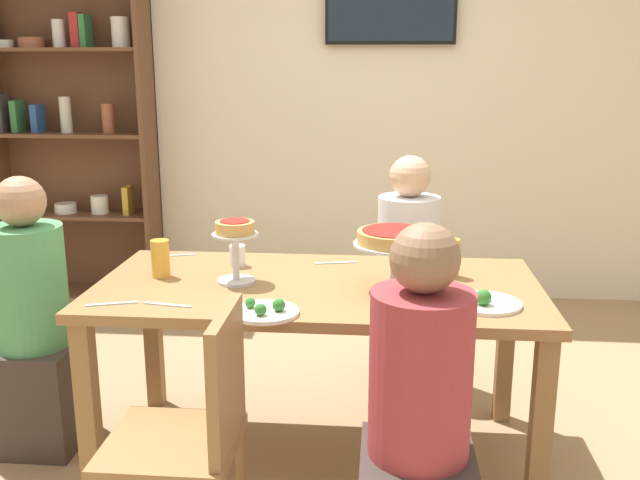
% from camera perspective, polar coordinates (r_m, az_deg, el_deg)
% --- Properties ---
extents(ground_plane, '(12.00, 12.00, 0.00)m').
position_cam_1_polar(ground_plane, '(3.07, -0.17, -16.80)').
color(ground_plane, '#9E7A56').
extents(rear_partition, '(8.00, 0.12, 2.80)m').
position_cam_1_polar(rear_partition, '(4.84, 2.28, 11.96)').
color(rear_partition, beige).
rests_on(rear_partition, ground_plane).
extents(dining_table, '(1.73, 0.86, 0.74)m').
position_cam_1_polar(dining_table, '(2.79, -0.18, -5.26)').
color(dining_table, olive).
rests_on(dining_table, ground_plane).
extents(bookshelf, '(1.10, 0.30, 2.21)m').
position_cam_1_polar(bookshelf, '(5.12, -19.39, 8.36)').
color(bookshelf, brown).
rests_on(bookshelf, ground_plane).
extents(television, '(0.83, 0.05, 0.50)m').
position_cam_1_polar(television, '(4.75, 5.74, 18.43)').
color(television, black).
extents(diner_far_right, '(0.34, 0.34, 1.15)m').
position_cam_1_polar(diner_far_right, '(3.56, 7.00, -3.80)').
color(diner_far_right, '#382D28').
rests_on(diner_far_right, ground_plane).
extents(diner_head_west, '(0.34, 0.34, 1.15)m').
position_cam_1_polar(diner_head_west, '(3.16, -22.07, -7.10)').
color(diner_head_west, '#382D28').
rests_on(diner_head_west, ground_plane).
extents(diner_near_right, '(0.34, 0.34, 1.15)m').
position_cam_1_polar(diner_near_right, '(2.20, 7.92, -15.64)').
color(diner_near_right, '#382D28').
rests_on(diner_near_right, ground_plane).
extents(chair_near_left, '(0.40, 0.40, 0.87)m').
position_cam_1_polar(chair_near_left, '(2.27, -10.20, -14.81)').
color(chair_near_left, olive).
rests_on(chair_near_left, ground_plane).
extents(deep_dish_pizza_stand, '(0.31, 0.31, 0.23)m').
position_cam_1_polar(deep_dish_pizza_stand, '(2.66, 6.04, -0.11)').
color(deep_dish_pizza_stand, silver).
rests_on(deep_dish_pizza_stand, dining_table).
extents(personal_pizza_stand, '(0.18, 0.18, 0.25)m').
position_cam_1_polar(personal_pizza_stand, '(2.75, -6.85, 0.10)').
color(personal_pizza_stand, silver).
rests_on(personal_pizza_stand, dining_table).
extents(salad_plate_near_diner, '(0.25, 0.25, 0.07)m').
position_cam_1_polar(salad_plate_near_diner, '(2.58, 13.17, -4.88)').
color(salad_plate_near_diner, white).
rests_on(salad_plate_near_diner, dining_table).
extents(salad_plate_far_diner, '(0.23, 0.23, 0.06)m').
position_cam_1_polar(salad_plate_far_diner, '(2.43, -4.35, -5.68)').
color(salad_plate_far_diner, white).
rests_on(salad_plate_far_diner, dining_table).
extents(beer_glass_amber_tall, '(0.07, 0.07, 0.15)m').
position_cam_1_polar(beer_glass_amber_tall, '(2.90, -12.74, -1.47)').
color(beer_glass_amber_tall, gold).
rests_on(beer_glass_amber_tall, dining_table).
extents(beer_glass_amber_short, '(0.06, 0.06, 0.14)m').
position_cam_1_polar(beer_glass_amber_short, '(2.45, 9.44, -4.32)').
color(beer_glass_amber_short, gold).
rests_on(beer_glass_amber_short, dining_table).
extents(beer_glass_amber_spare, '(0.07, 0.07, 0.16)m').
position_cam_1_polar(beer_glass_amber_spare, '(2.88, 10.53, -1.43)').
color(beer_glass_amber_spare, gold).
rests_on(beer_glass_amber_spare, dining_table).
extents(water_glass_clear_near, '(0.07, 0.07, 0.09)m').
position_cam_1_polar(water_glass_clear_near, '(3.01, -6.67, -1.26)').
color(water_glass_clear_near, white).
rests_on(water_glass_clear_near, dining_table).
extents(cutlery_fork_near, '(0.18, 0.07, 0.00)m').
position_cam_1_polar(cutlery_fork_near, '(3.22, -11.63, -1.23)').
color(cutlery_fork_near, silver).
rests_on(cutlery_fork_near, dining_table).
extents(cutlery_knife_near, '(0.18, 0.05, 0.00)m').
position_cam_1_polar(cutlery_knife_near, '(2.58, -12.19, -5.13)').
color(cutlery_knife_near, silver).
rests_on(cutlery_knife_near, dining_table).
extents(cutlery_fork_far, '(0.18, 0.06, 0.00)m').
position_cam_1_polar(cutlery_fork_far, '(3.04, 1.28, -1.85)').
color(cutlery_fork_far, silver).
rests_on(cutlery_fork_far, dining_table).
extents(cutlery_knife_far, '(0.18, 0.07, 0.00)m').
position_cam_1_polar(cutlery_knife_far, '(2.64, -16.44, -4.96)').
color(cutlery_knife_far, silver).
rests_on(cutlery_knife_far, dining_table).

